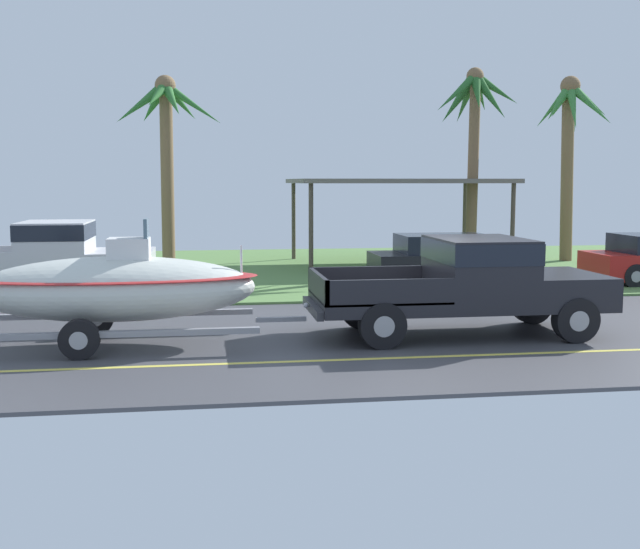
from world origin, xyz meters
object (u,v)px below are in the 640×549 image
Objects in this scene: parked_pickup_background at (55,255)px; palm_tree_near_right at (165,128)px; carport_awning at (396,183)px; pickup_truck_towing at (477,280)px; boat_on_trailer at (114,288)px; parked_sedan_near at (449,260)px; palm_tree_mid at (473,117)px; palm_tree_near_left at (570,129)px.

parked_pickup_background is 6.88m from palm_tree_near_right.
carport_awning is 1.12× the size of palm_tree_near_right.
pickup_truck_towing is 13.53m from palm_tree_near_right.
boat_on_trailer is at bearing -71.39° from parked_pickup_background.
carport_awning is (1.42, 11.80, 1.76)m from pickup_truck_towing.
parked_pickup_background is 11.59m from carport_awning.
parked_sedan_near is at bearing 76.25° from pickup_truck_towing.
boat_on_trailer reaches higher than parked_sedan_near.
palm_tree_near_right is (-6.08, 11.58, 3.46)m from pickup_truck_towing.
carport_awning reaches higher than parked_pickup_background.
palm_tree_mid is at bearing 17.95° from parked_pickup_background.
palm_tree_near_right reaches higher than boat_on_trailer.
carport_awning reaches higher than pickup_truck_towing.
palm_tree_near_right is at bearing 117.69° from pickup_truck_towing.
pickup_truck_towing is 0.90× the size of palm_tree_near_right.
carport_awning is at bearing 1.69° from palm_tree_near_right.
palm_tree_near_left is at bearing 20.44° from parked_pickup_background.
carport_awning is at bearing 83.16° from pickup_truck_towing.
palm_tree_near_right is (-7.49, -0.22, 1.70)m from carport_awning.
palm_tree_near_left is 13.76m from palm_tree_near_right.
palm_tree_near_left reaches higher than palm_tree_mid.
parked_sedan_near is 0.71× the size of palm_tree_near_right.
parked_sedan_near is 9.83m from palm_tree_near_right.
palm_tree_mid is at bearing -41.66° from carport_awning.
parked_sedan_near is at bearing -31.05° from palm_tree_near_right.
boat_on_trailer is at bearing -139.81° from parked_sedan_near.
pickup_truck_towing is at bearing -108.74° from palm_tree_mid.
carport_awning is 1.06× the size of palm_tree_near_left.
palm_tree_mid reaches higher than parked_pickup_background.
palm_tree_near_right reaches higher than carport_awning.
boat_on_trailer reaches higher than pickup_truck_towing.
palm_tree_near_right is at bearing 148.95° from parked_sedan_near.
pickup_truck_towing is 0.81× the size of carport_awning.
boat_on_trailer is at bearing -180.00° from pickup_truck_towing.
pickup_truck_towing reaches higher than parked_sedan_near.
palm_tree_near_left is at bearing 3.70° from carport_awning.
palm_tree_near_left reaches higher than parked_sedan_near.
boat_on_trailer reaches higher than parked_pickup_background.
boat_on_trailer is 14.59m from palm_tree_mid.
palm_tree_near_left is (16.22, 6.05, 3.60)m from parked_pickup_background.
palm_tree_near_left is 4.79m from palm_tree_mid.
palm_tree_near_right reaches higher than parked_sedan_near.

